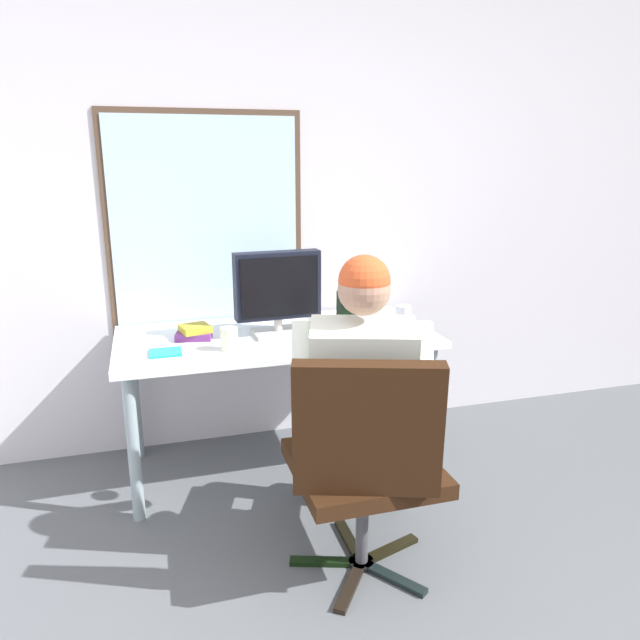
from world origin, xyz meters
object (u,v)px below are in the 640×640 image
Objects in this scene: cd_case at (165,352)px; office_chair at (365,457)px; book_stack at (194,332)px; desk_speaker at (346,306)px; desk at (276,349)px; coffee_mug at (229,339)px; person_seated at (361,399)px; crt_monitor at (278,289)px; wine_glass at (403,315)px.

office_chair is at bearing -51.78° from cd_case.
office_chair is 5.07× the size of book_stack.
office_chair is 6.57× the size of cd_case.
desk_speaker reaches higher than book_stack.
desk is 14.70× the size of coffee_mug.
book_stack is at bearing 127.25° from person_seated.
book_stack is (-0.50, 1.01, 0.22)m from office_chair.
coffee_mug reaches higher than book_stack.
book_stack is at bearing 116.47° from office_chair.
crt_monitor is 2.84× the size of wine_glass.
desk is 0.35m from coffee_mug.
person_seated is 0.94m from desk_speaker.
book_stack is (-0.41, 0.04, -0.20)m from crt_monitor.
desk_speaker is (0.41, 0.17, -0.15)m from crt_monitor.
coffee_mug is at bearing 114.73° from office_chair.
coffee_mug is (-0.85, 0.01, -0.05)m from wine_glass.
coffee_mug is at bearing 179.33° from wine_glass.
person_seated reaches higher than desk.
office_chair is 6.21× the size of desk_speaker.
desk is 3.63× the size of crt_monitor.
desk is 0.31m from crt_monitor.
crt_monitor reaches higher than book_stack.
crt_monitor reaches higher than desk_speaker.
office_chair is at bearing -63.53° from book_stack.
person_seated is at bearing -76.77° from crt_monitor.
office_chair is at bearing -105.42° from desk_speaker.
wine_glass is (0.59, -0.20, 0.18)m from desk.
office_chair is 1.06m from cd_case.
crt_monitor is 0.47m from desk_speaker.
crt_monitor is 2.81× the size of desk_speaker.
desk is at bearing -3.52° from book_stack.
coffee_mug is at bearing -152.55° from desk_speaker.
desk_speaker is at bearing 74.79° from person_seated.
crt_monitor is 0.37m from coffee_mug.
wine_glass reaches higher than cd_case.
wine_glass reaches higher than book_stack.
person_seated is 0.96m from book_stack.
crt_monitor is (-0.17, 0.72, 0.30)m from person_seated.
crt_monitor reaches higher than wine_glass.
desk is 1.25× the size of person_seated.
crt_monitor is 2.30× the size of book_stack.
crt_monitor is at bearing 34.06° from coffee_mug.
book_stack is (-0.39, 0.02, 0.11)m from desk.
crt_monitor is 0.61m from cd_case.
desk is at bearing 161.15° from wine_glass.
wine_glass is at bearing 58.19° from office_chair.
coffee_mug is (0.14, -0.22, 0.02)m from book_stack.
desk is 0.65m from wine_glass.
book_stack is 0.24m from cd_case.
coffee_mug is at bearing -145.94° from crt_monitor.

